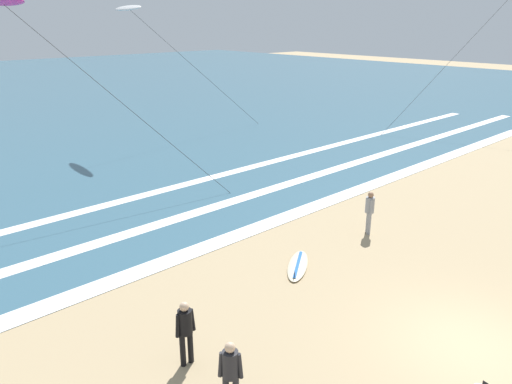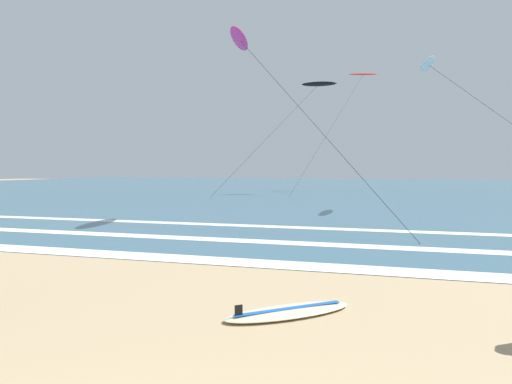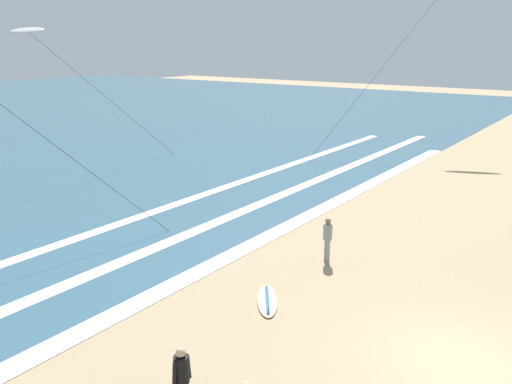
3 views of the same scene
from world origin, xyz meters
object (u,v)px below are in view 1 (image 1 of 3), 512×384
at_px(surfer_mid_group, 370,209).
at_px(kite_white_mid_center, 129,9).
at_px(surfer_right_near, 185,328).
at_px(surfer_left_far, 230,371).
at_px(kite_magenta_high_right, 1,2).
at_px(surfboard_right_spare, 298,265).

xyz_separation_m(surfer_mid_group, kite_white_mid_center, (0.87, 17.87, 7.01)).
relative_size(surfer_right_near, kite_white_mid_center, 0.16).
xyz_separation_m(surfer_left_far, kite_magenta_high_right, (1.21, 14.45, 7.02)).
bearing_deg(kite_magenta_high_right, surfer_right_near, -94.72).
distance_m(surfer_left_far, kite_white_mid_center, 24.35).
bearing_deg(surfboard_right_spare, kite_white_mid_center, 75.44).
distance_m(surfer_left_far, surfer_mid_group, 9.69).
xyz_separation_m(surfer_right_near, kite_magenta_high_right, (1.05, 12.71, 7.02)).
xyz_separation_m(surfer_mid_group, surfboard_right_spare, (-3.78, -0.01, -0.91)).
distance_m(surfboard_right_spare, kite_magenta_high_right, 14.42).
distance_m(surfer_mid_group, kite_white_mid_center, 19.22).
xyz_separation_m(surfer_mid_group, surfer_right_near, (-9.00, -1.43, 0.00)).
xyz_separation_m(surfer_mid_group, kite_magenta_high_right, (-7.95, 11.28, 7.02)).
relative_size(surfer_left_far, surfer_mid_group, 1.00).
distance_m(surfboard_right_spare, kite_white_mid_center, 20.10).
distance_m(kite_magenta_high_right, kite_white_mid_center, 11.01).
height_order(surfer_left_far, surfboard_right_spare, surfer_left_far).
relative_size(surfer_mid_group, surfboard_right_spare, 0.78).
height_order(surfer_mid_group, kite_white_mid_center, kite_white_mid_center).
height_order(surfer_right_near, surfboard_right_spare, surfer_right_near).
height_order(surfer_left_far, kite_white_mid_center, kite_white_mid_center).
distance_m(surfer_mid_group, kite_magenta_high_right, 15.49).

